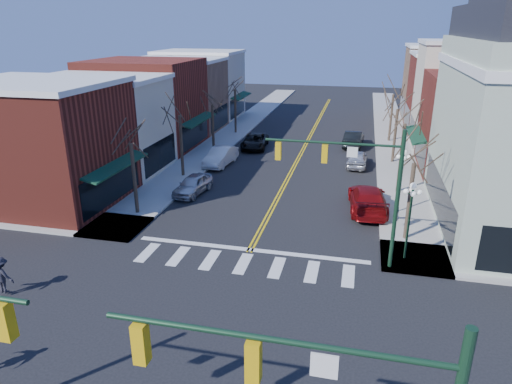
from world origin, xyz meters
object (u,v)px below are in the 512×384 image
Objects in this scene: lamppost_corner at (411,208)px; car_left_far at (255,141)px; car_right_far at (354,139)px; car_left_mid at (221,156)px; car_left_near at (193,185)px; car_right_mid at (357,158)px; car_right_near at (368,199)px; lamppost_midblock at (402,171)px; pedestrian_dark_b at (2,275)px.

lamppost_corner is 0.86× the size of car_left_far.
car_right_far is (9.60, 2.94, 0.11)m from car_left_far.
car_left_mid is 0.97× the size of car_right_far.
car_left_far is (1.41, 13.73, 0.00)m from car_left_near.
lamppost_corner is 20.62m from car_left_mid.
car_right_mid is at bearing 98.81° from car_right_far.
car_left_mid reaches higher than car_left_far.
car_right_mid is at bearing 99.83° from lamppost_corner.
car_left_far is 10.04m from car_right_far.
car_right_near reaches higher than car_left_far.
car_right_near is at bearing 5.81° from car_left_near.
lamppost_midblock is 2.89m from car_right_near.
lamppost_midblock is 14.59m from car_left_near.
lamppost_midblock is 19.39m from car_left_far.
lamppost_midblock reaches higher than pedestrian_dark_b.
lamppost_midblock reaches higher than car_left_mid.
lamppost_corner is 0.91× the size of car_left_mid.
car_left_far is at bearing 122.13° from lamppost_corner.
car_left_far is at bearing -56.87° from car_right_near.
lamppost_corner reaches higher than car_left_far.
car_right_mid is at bearing 16.32° from car_left_mid.
car_left_near is 15.01m from pedestrian_dark_b.
lamppost_corner is at bearing -39.28° from car_left_mid.
lamppost_corner is 16.17m from car_left_near.
car_right_near is (-1.96, 0.08, -2.12)m from lamppost_midblock.
pedestrian_dark_b reaches higher than car_left_far.
car_left_mid is at bearing 99.10° from car_left_near.
car_left_far reaches higher than car_left_near.
car_right_mid is at bearing 47.73° from car_left_near.
car_left_mid is 11.93m from car_right_mid.
car_right_mid is at bearing -89.64° from car_right_near.
lamppost_midblock is 0.86× the size of car_left_far.
lamppost_corner reaches higher than car_right_near.
car_left_near is at bearing -6.70° from car_right_near.
lamppost_midblock is at bearing 5.76° from car_left_near.
car_left_near is 0.81× the size of car_left_far.
lamppost_midblock is 0.89× the size of car_right_far.
pedestrian_dark_b is (-3.71, -14.54, 0.33)m from car_left_near.
lamppost_midblock is 1.06× the size of car_left_near.
lamppost_midblock is at bearing -23.09° from car_left_mid.
lamppost_midblock reaches higher than car_left_near.
car_left_far is (-13.00, 14.20, -2.27)m from lamppost_midblock.
car_left_far is at bearing 21.61° from car_right_far.
lamppost_midblock is 23.02m from pedestrian_dark_b.
lamppost_corner is 1.00× the size of lamppost_midblock.
car_right_mid is 6.98m from car_right_far.
car_right_mid is 28.63m from pedestrian_dark_b.
lamppost_midblock is at bearing 105.83° from car_right_far.
lamppost_corner is at bearing -18.18° from car_left_near.
lamppost_midblock is 0.75× the size of car_right_near.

